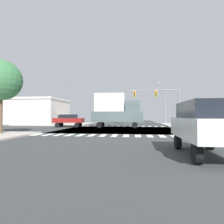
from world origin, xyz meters
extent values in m
cube|color=#373B3B|center=(0.00, 0.00, -0.03)|extent=(14.00, 90.00, 0.05)
cube|color=#373B3B|center=(0.00, 0.00, -0.03)|extent=(90.00, 12.00, 0.05)
cube|color=#B2ADA3|center=(13.00, 12.00, 0.07)|extent=(12.00, 12.00, 0.14)
cube|color=#B4AE9C|center=(-13.00, 12.00, 0.07)|extent=(12.00, 12.00, 0.14)
cube|color=white|center=(-6.75, -7.30, 0.00)|extent=(0.50, 2.00, 0.01)
cube|color=white|center=(-5.75, -7.30, 0.00)|extent=(0.50, 2.00, 0.01)
cube|color=white|center=(-4.75, -7.30, 0.00)|extent=(0.50, 2.00, 0.01)
cube|color=white|center=(-3.75, -7.30, 0.00)|extent=(0.50, 2.00, 0.01)
cube|color=white|center=(-2.75, -7.30, 0.00)|extent=(0.50, 2.00, 0.01)
cube|color=white|center=(-1.75, -7.30, 0.00)|extent=(0.50, 2.00, 0.01)
cube|color=white|center=(-0.75, -7.30, 0.00)|extent=(0.50, 2.00, 0.01)
cube|color=white|center=(0.25, -7.30, 0.00)|extent=(0.50, 2.00, 0.01)
cube|color=white|center=(1.25, -7.30, 0.00)|extent=(0.50, 2.00, 0.01)
cube|color=white|center=(2.25, -7.30, 0.00)|extent=(0.50, 2.00, 0.01)
cube|color=white|center=(3.25, -7.30, 0.00)|extent=(0.50, 2.00, 0.01)
cube|color=white|center=(4.25, -7.30, 0.00)|extent=(0.50, 2.00, 0.01)
cube|color=white|center=(5.25, -7.30, 0.00)|extent=(0.50, 2.00, 0.01)
cube|color=white|center=(6.25, -7.30, 0.00)|extent=(0.50, 2.00, 0.01)
cube|color=white|center=(-6.75, 7.30, 0.00)|extent=(0.50, 2.00, 0.01)
cube|color=white|center=(-5.75, 7.30, 0.00)|extent=(0.50, 2.00, 0.01)
cube|color=white|center=(-4.75, 7.30, 0.00)|extent=(0.50, 2.00, 0.01)
cube|color=white|center=(-3.75, 7.30, 0.00)|extent=(0.50, 2.00, 0.01)
cube|color=white|center=(-2.75, 7.30, 0.00)|extent=(0.50, 2.00, 0.01)
cube|color=white|center=(-1.75, 7.30, 0.00)|extent=(0.50, 2.00, 0.01)
cube|color=white|center=(-0.75, 7.30, 0.00)|extent=(0.50, 2.00, 0.01)
cube|color=white|center=(0.25, 7.30, 0.00)|extent=(0.50, 2.00, 0.01)
cube|color=white|center=(1.25, 7.30, 0.00)|extent=(0.50, 2.00, 0.01)
cube|color=white|center=(2.25, 7.30, 0.00)|extent=(0.50, 2.00, 0.01)
cube|color=white|center=(3.25, 7.30, 0.00)|extent=(0.50, 2.00, 0.01)
cube|color=white|center=(4.25, 7.30, 0.00)|extent=(0.50, 2.00, 0.01)
cube|color=white|center=(5.25, 7.30, 0.00)|extent=(0.50, 2.00, 0.01)
cube|color=white|center=(6.25, 7.30, 0.00)|extent=(0.50, 2.00, 0.01)
cylinder|color=gray|center=(8.71, 6.97, 3.05)|extent=(0.20, 0.20, 6.11)
cylinder|color=gray|center=(4.83, 6.97, 5.71)|extent=(7.76, 0.14, 0.14)
cube|color=yellow|center=(5.22, 6.97, 5.16)|extent=(0.32, 0.40, 1.00)
sphere|color=red|center=(5.22, 6.72, 5.47)|extent=(0.22, 0.22, 0.22)
sphere|color=black|center=(5.22, 6.72, 5.16)|extent=(0.22, 0.22, 0.22)
sphere|color=black|center=(5.22, 6.72, 4.85)|extent=(0.22, 0.22, 0.22)
cube|color=yellow|center=(1.88, 6.97, 5.16)|extent=(0.32, 0.40, 1.00)
sphere|color=red|center=(1.88, 6.72, 5.47)|extent=(0.22, 0.22, 0.22)
sphere|color=black|center=(1.88, 6.72, 5.16)|extent=(0.22, 0.22, 0.22)
sphere|color=black|center=(1.88, 6.72, 4.85)|extent=(0.22, 0.22, 0.22)
cylinder|color=gray|center=(8.23, 17.77, 4.38)|extent=(0.16, 0.16, 8.75)
cylinder|color=gray|center=(7.53, 17.77, 8.65)|extent=(1.40, 0.10, 0.10)
ellipsoid|color=silver|center=(6.83, 17.77, 8.60)|extent=(0.60, 0.32, 0.20)
cube|color=beige|center=(-18.38, 14.81, 2.41)|extent=(10.01, 10.44, 4.82)
cube|color=silver|center=(-18.38, 14.81, 5.02)|extent=(10.31, 10.74, 0.40)
cube|color=black|center=(-11.88, 10.59, 0.90)|extent=(0.24, 2.20, 1.80)
cylinder|color=brown|center=(-9.84, -8.03, 1.95)|extent=(0.28, 0.28, 3.90)
sphere|color=#366E41|center=(-9.84, -8.03, 4.88)|extent=(3.58, 3.58, 3.58)
cylinder|color=black|center=(-6.28, 4.22, 0.34)|extent=(0.68, 0.26, 0.68)
cylinder|color=black|center=(-6.28, 2.78, 0.34)|extent=(0.68, 0.26, 0.68)
cylinder|color=black|center=(-9.20, 4.22, 0.34)|extent=(0.68, 0.26, 0.68)
cylinder|color=black|center=(-9.20, 2.78, 0.34)|extent=(0.68, 0.26, 0.68)
cube|color=maroon|center=(-7.74, 3.50, 1.01)|extent=(4.30, 1.80, 0.66)
cube|color=black|center=(-7.74, 3.50, 1.61)|extent=(2.24, 1.55, 0.54)
cylinder|color=black|center=(1.92, 4.46, 0.40)|extent=(0.80, 0.26, 0.80)
cylinder|color=black|center=(1.92, 2.54, 0.40)|extent=(0.80, 0.26, 0.80)
cylinder|color=black|center=(-2.98, 4.46, 0.40)|extent=(0.80, 0.26, 0.80)
cylinder|color=black|center=(-2.98, 2.54, 0.40)|extent=(0.80, 0.26, 0.80)
cube|color=#516566|center=(-0.53, 3.50, 1.54)|extent=(7.20, 2.40, 1.49)
cube|color=white|center=(-1.61, 3.50, 3.57)|extent=(4.18, 2.30, 2.56)
cube|color=#516566|center=(1.63, 3.50, 3.03)|extent=(2.02, 2.11, 1.49)
cylinder|color=black|center=(4.22, -13.45, 0.37)|extent=(0.26, 0.74, 0.74)
cylinder|color=black|center=(5.78, -13.45, 0.37)|extent=(0.26, 0.74, 0.74)
cylinder|color=black|center=(4.22, -16.58, 0.37)|extent=(0.26, 0.74, 0.74)
cube|color=silver|center=(5.00, -15.01, 1.18)|extent=(1.96, 4.60, 0.88)
cube|color=black|center=(5.00, -15.01, 1.98)|extent=(1.69, 3.22, 0.72)
cylinder|color=black|center=(-4.28, 30.59, 0.34)|extent=(0.26, 0.68, 0.68)
cylinder|color=black|center=(-5.72, 30.59, 0.34)|extent=(0.26, 0.68, 0.68)
cylinder|color=black|center=(-4.28, 33.52, 0.34)|extent=(0.26, 0.68, 0.68)
cylinder|color=black|center=(-5.72, 33.52, 0.34)|extent=(0.26, 0.68, 0.68)
cube|color=gold|center=(-5.00, 32.05, 1.01)|extent=(1.80, 4.30, 0.66)
cube|color=black|center=(-5.00, 32.05, 1.61)|extent=(1.55, 2.24, 0.54)
cylinder|color=black|center=(-1.28, 22.25, 0.34)|extent=(0.26, 0.68, 0.68)
cylinder|color=black|center=(-2.72, 22.25, 0.34)|extent=(0.26, 0.68, 0.68)
cylinder|color=black|center=(-1.28, 25.17, 0.34)|extent=(0.26, 0.68, 0.68)
cylinder|color=black|center=(-2.72, 25.17, 0.34)|extent=(0.26, 0.68, 0.68)
cube|color=#B8AFBC|center=(-2.00, 23.71, 1.01)|extent=(1.80, 4.30, 0.66)
cube|color=black|center=(-2.00, 23.71, 1.61)|extent=(1.55, 2.24, 0.54)
camera|label=1|loc=(2.08, -23.69, 1.73)|focal=30.73mm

